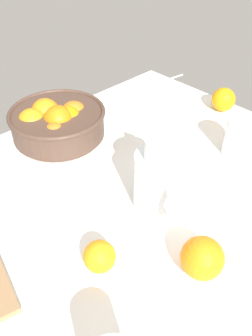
{
  "coord_description": "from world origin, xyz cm",
  "views": [
    {
      "loc": [
        -46.84,
        -47.19,
        60.69
      ],
      "look_at": [
        0.59,
        1.83,
        5.67
      ],
      "focal_mm": 39.07,
      "sensor_mm": 36.0,
      "label": 1
    }
  ],
  "objects_px": {
    "juice_pitcher": "(165,180)",
    "loose_orange_0": "(223,99)",
    "fruit_bowl": "(57,122)",
    "spoon": "(163,80)",
    "second_glass": "(238,138)",
    "loose_orange_2": "(202,258)",
    "loose_orange_1": "(100,256)"
  },
  "relations": [
    {
      "from": "second_glass",
      "to": "loose_orange_2",
      "type": "height_order",
      "value": "second_glass"
    },
    {
      "from": "juice_pitcher",
      "to": "loose_orange_2",
      "type": "height_order",
      "value": "juice_pitcher"
    },
    {
      "from": "second_glass",
      "to": "loose_orange_2",
      "type": "distance_m",
      "value": 0.42
    },
    {
      "from": "second_glass",
      "to": "spoon",
      "type": "bearing_deg",
      "value": 65.76
    },
    {
      "from": "loose_orange_2",
      "to": "spoon",
      "type": "height_order",
      "value": "loose_orange_2"
    },
    {
      "from": "fruit_bowl",
      "to": "spoon",
      "type": "height_order",
      "value": "fruit_bowl"
    },
    {
      "from": "second_glass",
      "to": "fruit_bowl",
      "type": "bearing_deg",
      "value": 127.15
    },
    {
      "from": "second_glass",
      "to": "loose_orange_1",
      "type": "relative_size",
      "value": 1.71
    },
    {
      "from": "loose_orange_1",
      "to": "loose_orange_2",
      "type": "xyz_separation_m",
      "value": [
        0.13,
        -0.14,
        0.01
      ]
    },
    {
      "from": "second_glass",
      "to": "loose_orange_1",
      "type": "bearing_deg",
      "value": -177.21
    },
    {
      "from": "loose_orange_0",
      "to": "loose_orange_1",
      "type": "xyz_separation_m",
      "value": [
        -0.69,
        -0.19,
        -0.01
      ]
    },
    {
      "from": "juice_pitcher",
      "to": "loose_orange_2",
      "type": "relative_size",
      "value": 2.26
    },
    {
      "from": "fruit_bowl",
      "to": "loose_orange_2",
      "type": "distance_m",
      "value": 0.58
    },
    {
      "from": "loose_orange_0",
      "to": "loose_orange_2",
      "type": "height_order",
      "value": "loose_orange_2"
    },
    {
      "from": "spoon",
      "to": "loose_orange_2",
      "type": "bearing_deg",
      "value": -133.77
    },
    {
      "from": "fruit_bowl",
      "to": "loose_orange_2",
      "type": "xyz_separation_m",
      "value": [
        -0.08,
        -0.57,
        -0.01
      ]
    },
    {
      "from": "juice_pitcher",
      "to": "loose_orange_0",
      "type": "xyz_separation_m",
      "value": [
        0.47,
        0.16,
        -0.03
      ]
    },
    {
      "from": "loose_orange_0",
      "to": "loose_orange_2",
      "type": "relative_size",
      "value": 0.9
    },
    {
      "from": "fruit_bowl",
      "to": "second_glass",
      "type": "height_order",
      "value": "fruit_bowl"
    },
    {
      "from": "second_glass",
      "to": "loose_orange_0",
      "type": "xyz_separation_m",
      "value": [
        0.18,
        0.16,
        -0.01
      ]
    },
    {
      "from": "juice_pitcher",
      "to": "spoon",
      "type": "relative_size",
      "value": 1.29
    },
    {
      "from": "juice_pitcher",
      "to": "second_glass",
      "type": "xyz_separation_m",
      "value": [
        0.29,
        -0.01,
        -0.02
      ]
    },
    {
      "from": "juice_pitcher",
      "to": "second_glass",
      "type": "distance_m",
      "value": 0.29
    },
    {
      "from": "second_glass",
      "to": "loose_orange_2",
      "type": "bearing_deg",
      "value": -156.3
    },
    {
      "from": "juice_pitcher",
      "to": "fruit_bowl",
      "type": "bearing_deg",
      "value": 91.89
    },
    {
      "from": "loose_orange_0",
      "to": "second_glass",
      "type": "bearing_deg",
      "value": -137.03
    },
    {
      "from": "loose_orange_1",
      "to": "spoon",
      "type": "distance_m",
      "value": 0.85
    },
    {
      "from": "fruit_bowl",
      "to": "spoon",
      "type": "bearing_deg",
      "value": 3.85
    },
    {
      "from": "juice_pitcher",
      "to": "second_glass",
      "type": "bearing_deg",
      "value": -1.48
    },
    {
      "from": "spoon",
      "to": "second_glass",
      "type": "bearing_deg",
      "value": -114.24
    },
    {
      "from": "juice_pitcher",
      "to": "spoon",
      "type": "height_order",
      "value": "juice_pitcher"
    },
    {
      "from": "fruit_bowl",
      "to": "spoon",
      "type": "distance_m",
      "value": 0.51
    }
  ]
}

